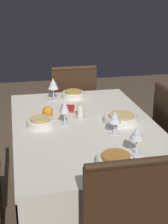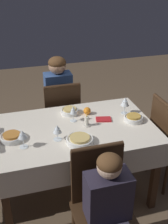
{
  "view_description": "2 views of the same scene",
  "coord_description": "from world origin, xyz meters",
  "px_view_note": "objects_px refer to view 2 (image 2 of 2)",
  "views": [
    {
      "loc": [
        1.95,
        -0.42,
        1.58
      ],
      "look_at": [
        -0.05,
        0.01,
        0.83
      ],
      "focal_mm": 55.0,
      "sensor_mm": 36.0,
      "label": 1
    },
    {
      "loc": [
        0.5,
        2.07,
        2.07
      ],
      "look_at": [
        -0.08,
        0.05,
        0.94
      ],
      "focal_mm": 45.0,
      "sensor_mm": 36.0,
      "label": 2
    }
  ],
  "objects_px": {
    "orange_fruit": "(87,111)",
    "wine_glass_east": "(22,135)",
    "dining_table": "(74,137)",
    "bowl_north": "(80,140)",
    "bowl_south": "(70,111)",
    "bowl_west": "(134,118)",
    "person_child_dark": "(110,217)",
    "candle_centerpiece": "(87,122)",
    "wine_glass_west": "(125,102)",
    "chair_north": "(102,203)",
    "napkin_red_folded": "(104,119)",
    "chair_south": "(61,116)",
    "person_adult_denim": "(58,98)",
    "wine_glass_north": "(57,129)",
    "wine_glass_south": "(73,110)"
  },
  "relations": [
    {
      "from": "chair_south",
      "to": "orange_fruit",
      "type": "xyz_separation_m",
      "value": [
        -0.17,
        0.47,
        0.28
      ]
    },
    {
      "from": "wine_glass_south",
      "to": "bowl_west",
      "type": "distance_m",
      "value": 0.56
    },
    {
      "from": "person_adult_denim",
      "to": "wine_glass_north",
      "type": "distance_m",
      "value": 1.02
    },
    {
      "from": "candle_centerpiece",
      "to": "wine_glass_west",
      "type": "bearing_deg",
      "value": -163.44
    },
    {
      "from": "dining_table",
      "to": "napkin_red_folded",
      "type": "height_order",
      "value": "napkin_red_folded"
    },
    {
      "from": "bowl_south",
      "to": "bowl_west",
      "type": "relative_size",
      "value": 0.99
    },
    {
      "from": "person_adult_denim",
      "to": "bowl_north",
      "type": "xyz_separation_m",
      "value": [
        0.03,
        1.08,
        0.12
      ]
    },
    {
      "from": "person_child_dark",
      "to": "wine_glass_east",
      "type": "relative_size",
      "value": 6.57
    },
    {
      "from": "bowl_south",
      "to": "bowl_north",
      "type": "bearing_deg",
      "value": 85.66
    },
    {
      "from": "bowl_north",
      "to": "napkin_red_folded",
      "type": "height_order",
      "value": "bowl_north"
    },
    {
      "from": "chair_south",
      "to": "napkin_red_folded",
      "type": "height_order",
      "value": "chair_south"
    },
    {
      "from": "orange_fruit",
      "to": "napkin_red_folded",
      "type": "distance_m",
      "value": 0.19
    },
    {
      "from": "dining_table",
      "to": "bowl_north",
      "type": "distance_m",
      "value": 0.27
    },
    {
      "from": "chair_south",
      "to": "person_child_dark",
      "type": "bearing_deg",
      "value": 90.29
    },
    {
      "from": "wine_glass_east",
      "to": "napkin_red_folded",
      "type": "distance_m",
      "value": 0.8
    },
    {
      "from": "chair_south",
      "to": "wine_glass_south",
      "type": "bearing_deg",
      "value": 90.51
    },
    {
      "from": "chair_south",
      "to": "person_adult_denim",
      "type": "height_order",
      "value": "person_adult_denim"
    },
    {
      "from": "dining_table",
      "to": "wine_glass_north",
      "type": "bearing_deg",
      "value": 38.76
    },
    {
      "from": "wine_glass_north",
      "to": "candle_centerpiece",
      "type": "relative_size",
      "value": 1.17
    },
    {
      "from": "chair_south",
      "to": "wine_glass_east",
      "type": "xyz_separation_m",
      "value": [
        0.48,
        0.86,
        0.36
      ]
    },
    {
      "from": "person_adult_denim",
      "to": "bowl_south",
      "type": "relative_size",
      "value": 6.77
    },
    {
      "from": "chair_south",
      "to": "wine_glass_west",
      "type": "xyz_separation_m",
      "value": [
        -0.52,
        0.56,
        0.37
      ]
    },
    {
      "from": "chair_south",
      "to": "candle_centerpiece",
      "type": "height_order",
      "value": "chair_south"
    },
    {
      "from": "wine_glass_east",
      "to": "candle_centerpiece",
      "type": "bearing_deg",
      "value": -162.89
    },
    {
      "from": "person_adult_denim",
      "to": "bowl_north",
      "type": "distance_m",
      "value": 1.09
    },
    {
      "from": "bowl_south",
      "to": "napkin_red_folded",
      "type": "bearing_deg",
      "value": 141.91
    },
    {
      "from": "bowl_north",
      "to": "candle_centerpiece",
      "type": "height_order",
      "value": "candle_centerpiece"
    },
    {
      "from": "wine_glass_south",
      "to": "napkin_red_folded",
      "type": "xyz_separation_m",
      "value": [
        -0.28,
        0.06,
        -0.1
      ]
    },
    {
      "from": "bowl_west",
      "to": "person_child_dark",
      "type": "bearing_deg",
      "value": 57.2
    },
    {
      "from": "wine_glass_south",
      "to": "wine_glass_east",
      "type": "bearing_deg",
      "value": 31.5
    },
    {
      "from": "person_child_dark",
      "to": "person_adult_denim",
      "type": "bearing_deg",
      "value": 90.27
    },
    {
      "from": "chair_south",
      "to": "wine_glass_north",
      "type": "distance_m",
      "value": 0.91
    },
    {
      "from": "bowl_north",
      "to": "dining_table",
      "type": "bearing_deg",
      "value": -92.39
    },
    {
      "from": "chair_south",
      "to": "bowl_south",
      "type": "height_order",
      "value": "chair_south"
    },
    {
      "from": "wine_glass_east",
      "to": "candle_centerpiece",
      "type": "distance_m",
      "value": 0.61
    },
    {
      "from": "bowl_west",
      "to": "person_adult_denim",
      "type": "bearing_deg",
      "value": -58.06
    },
    {
      "from": "chair_south",
      "to": "bowl_west",
      "type": "xyz_separation_m",
      "value": [
        -0.54,
        0.71,
        0.27
      ]
    },
    {
      "from": "dining_table",
      "to": "orange_fruit",
      "type": "bearing_deg",
      "value": -131.09
    },
    {
      "from": "bowl_west",
      "to": "wine_glass_east",
      "type": "height_order",
      "value": "wine_glass_east"
    },
    {
      "from": "wine_glass_west",
      "to": "candle_centerpiece",
      "type": "relative_size",
      "value": 1.45
    },
    {
      "from": "candle_centerpiece",
      "to": "bowl_north",
      "type": "bearing_deg",
      "value": 61.83
    },
    {
      "from": "orange_fruit",
      "to": "wine_glass_east",
      "type": "bearing_deg",
      "value": 30.94
    },
    {
      "from": "person_adult_denim",
      "to": "orange_fruit",
      "type": "relative_size",
      "value": 16.53
    },
    {
      "from": "person_child_dark",
      "to": "bowl_north",
      "type": "relative_size",
      "value": 4.57
    },
    {
      "from": "person_adult_denim",
      "to": "orange_fruit",
      "type": "distance_m",
      "value": 0.67
    },
    {
      "from": "wine_glass_north",
      "to": "bowl_west",
      "type": "height_order",
      "value": "wine_glass_north"
    },
    {
      "from": "chair_north",
      "to": "wine_glass_west",
      "type": "bearing_deg",
      "value": 57.99
    },
    {
      "from": "person_adult_denim",
      "to": "napkin_red_folded",
      "type": "bearing_deg",
      "value": 109.69
    },
    {
      "from": "chair_north",
      "to": "napkin_red_folded",
      "type": "xyz_separation_m",
      "value": [
        -0.27,
        -0.75,
        0.25
      ]
    },
    {
      "from": "chair_south",
      "to": "person_adult_denim",
      "type": "bearing_deg",
      "value": -90.0
    }
  ]
}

